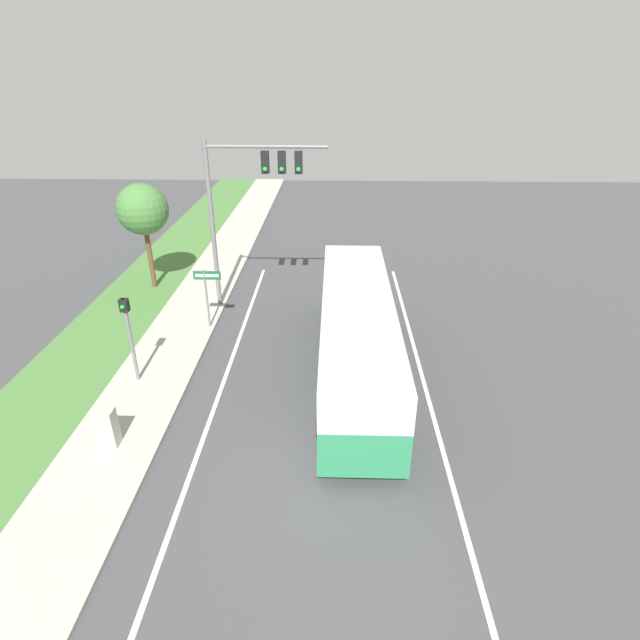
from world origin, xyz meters
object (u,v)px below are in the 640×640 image
Objects in this scene: bus at (357,330)px; utility_cabinet at (106,428)px; pedestrian_signal at (128,327)px; street_sign at (207,289)px; signal_gantry at (247,192)px.

bus is 8.64m from utility_cabinet.
pedestrian_signal is 4.50m from street_sign.
signal_gantry reaches higher than utility_cabinet.
signal_gantry reaches higher than pedestrian_signal.
signal_gantry is (-4.58, 5.62, 3.61)m from bus.
street_sign is (1.69, 4.16, -0.37)m from pedestrian_signal.
street_sign is (-1.53, -2.31, -3.54)m from signal_gantry.
street_sign is 7.81m from utility_cabinet.
street_sign reaches higher than utility_cabinet.
signal_gantry is 7.89m from pedestrian_signal.
signal_gantry is 2.76× the size of street_sign.
bus is 4.25× the size of street_sign.
bus is at bearing -28.41° from street_sign.
pedestrian_signal reaches higher than bus.
pedestrian_signal is at bearing 96.32° from utility_cabinet.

